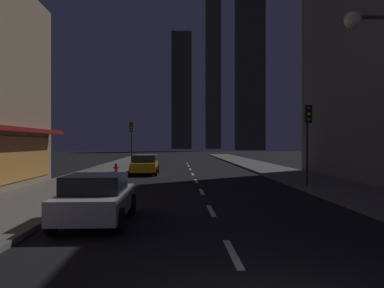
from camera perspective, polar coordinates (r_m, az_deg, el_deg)
The scene contains 13 objects.
ground_plane at distance 37.11m, azimuth -0.41°, elevation -3.58°, with size 78.00×136.00×0.10m, color black.
sidewalk_right at distance 37.98m, azimuth 10.22°, elevation -3.30°, with size 4.00×76.00×0.15m, color #605E59.
sidewalk_left at distance 37.53m, azimuth -11.17°, elevation -3.35°, with size 4.00×76.00×0.15m, color #605E59.
lane_marking_center at distance 23.96m, azimuth 0.62°, elevation -5.52°, with size 0.16×43.80×0.01m.
skyscraper_distant_tall at distance 152.24m, azimuth -1.59°, elevation 7.81°, with size 7.71×8.94×45.10m, color #3A372B.
skyscraper_distant_mid at distance 154.83m, azimuth 3.14°, elevation 10.59°, with size 5.76×6.01×60.64m, color #3D3A2E.
skyscraper_distant_short at distance 126.18m, azimuth 8.59°, elevation 11.01°, with size 8.95×5.52×52.14m, color #3C392D.
car_parked_near at distance 11.90m, azimuth -14.00°, elevation -7.79°, with size 1.98×4.24×1.45m.
car_parked_far at distance 28.97m, azimuth -7.02°, elevation -3.07°, with size 1.98×4.24×1.45m.
fire_hydrant_far_left at distance 30.29m, azimuth -11.21°, elevation -3.47°, with size 0.42×0.30×0.65m.
traffic_light_near_right at distance 20.52m, azimuth 16.81°, elevation 2.42°, with size 0.32×0.48×4.20m.
traffic_light_far_left at distance 36.77m, azimuth -8.99°, elevation 1.44°, with size 0.32×0.48×4.20m.
street_lamp_right at distance 14.35m, azimuth 25.57°, elevation 10.91°, with size 1.96×0.56×6.58m.
Camera 1 is at (-1.20, -5.01, 2.39)m, focal length 35.94 mm.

